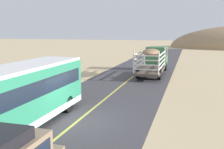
{
  "coord_description": "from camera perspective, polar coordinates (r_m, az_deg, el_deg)",
  "views": [
    {
      "loc": [
        5.75,
        -12.8,
        4.97
      ],
      "look_at": [
        0.0,
        6.95,
        1.54
      ],
      "focal_mm": 42.71,
      "sensor_mm": 36.0,
      "label": 1
    }
  ],
  "objects": [
    {
      "name": "road_surface",
      "position": [
        14.89,
        -7.61,
        -10.08
      ],
      "size": [
        8.0,
        120.0,
        0.02
      ],
      "primitive_type": "cube",
      "color": "#423F44",
      "rests_on": "ground"
    },
    {
      "name": "road_centre_line",
      "position": [
        14.88,
        -7.61,
        -10.04
      ],
      "size": [
        0.16,
        117.6,
        0.0
      ],
      "primitive_type": "cube",
      "color": "#D8CC4C",
      "rests_on": "road_surface"
    },
    {
      "name": "ground_plane",
      "position": [
        14.89,
        -7.61,
        -10.12
      ],
      "size": [
        240.0,
        240.0,
        0.0
      ],
      "primitive_type": "plane",
      "color": "#CCB284"
    },
    {
      "name": "bus",
      "position": [
        14.09,
        -19.35,
        -4.3
      ],
      "size": [
        2.54,
        10.0,
        3.21
      ],
      "color": "#2D8C66",
      "rests_on": "road_surface"
    },
    {
      "name": "livestock_truck",
      "position": [
        31.67,
        9.1,
        3.6
      ],
      "size": [
        2.53,
        9.7,
        3.02
      ],
      "color": "#3F7F4C",
      "rests_on": "road_surface"
    }
  ]
}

